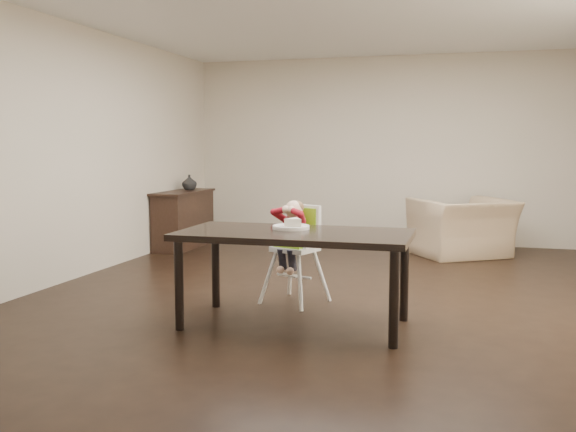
# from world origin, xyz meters

# --- Properties ---
(ground) EXTENTS (7.00, 7.00, 0.00)m
(ground) POSITION_xyz_m (0.00, 0.00, 0.00)
(ground) COLOR black
(ground) RESTS_ON ground
(room_walls) EXTENTS (6.02, 7.02, 2.71)m
(room_walls) POSITION_xyz_m (0.00, 0.00, 1.86)
(room_walls) COLOR beige
(room_walls) RESTS_ON ground
(dining_table) EXTENTS (1.80, 0.90, 0.75)m
(dining_table) POSITION_xyz_m (-0.27, -1.12, 0.67)
(dining_table) COLOR black
(dining_table) RESTS_ON ground
(high_chair) EXTENTS (0.50, 0.50, 0.93)m
(high_chair) POSITION_xyz_m (-0.45, -0.39, 0.66)
(high_chair) COLOR white
(high_chair) RESTS_ON ground
(plate) EXTENTS (0.39, 0.39, 0.09)m
(plate) POSITION_xyz_m (-0.33, -0.98, 0.78)
(plate) COLOR white
(plate) RESTS_ON dining_table
(armchair) EXTENTS (1.35, 1.23, 0.99)m
(armchair) POSITION_xyz_m (0.97, 2.53, 0.49)
(armchair) COLOR tan
(armchair) RESTS_ON ground
(sideboard) EXTENTS (0.44, 1.26, 0.79)m
(sideboard) POSITION_xyz_m (-2.78, 2.22, 0.40)
(sideboard) COLOR black
(sideboard) RESTS_ON ground
(vase) EXTENTS (0.25, 0.26, 0.21)m
(vase) POSITION_xyz_m (-2.78, 2.43, 0.89)
(vase) COLOR #99999E
(vase) RESTS_ON sideboard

